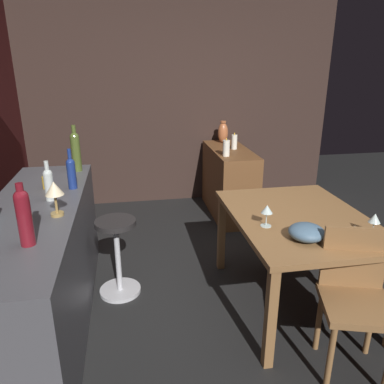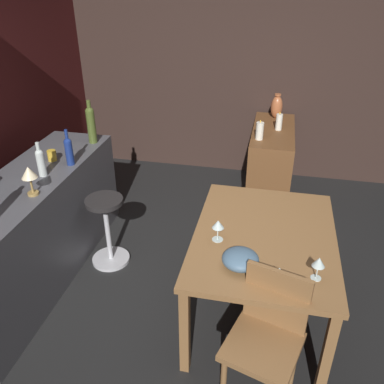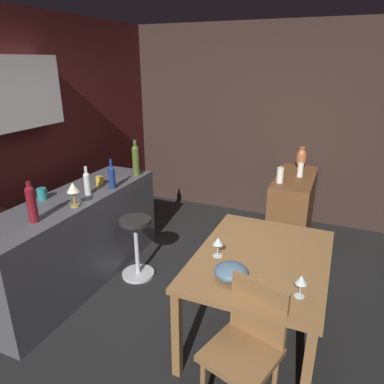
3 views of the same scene
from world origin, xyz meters
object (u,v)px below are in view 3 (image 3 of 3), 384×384
Objects in this scene: wine_glass_right at (301,280)px; pillar_candle_tall at (300,170)px; chair_near_window at (247,345)px; cup_mustard at (100,181)px; wine_glass_center at (218,242)px; fruit_bowl at (231,272)px; pillar_candle_short at (280,175)px; vase_copper at (301,158)px; wine_bottle_ruby at (31,202)px; wine_bottle_clear at (87,182)px; wine_glass_left at (261,284)px; wine_bottle_cobalt at (112,176)px; sideboard_cabinet at (292,208)px; wine_bottle_olive at (136,159)px; cup_teal at (42,194)px; counter_lamp at (73,189)px; bar_stool at (137,246)px; dining_table at (261,266)px.

pillar_candle_tall is at bearing 7.36° from wine_glass_right.
cup_mustard is at bearing 58.97° from chair_near_window.
wine_glass_right is at bearing -112.36° from wine_glass_center.
pillar_candle_short reaches higher than fruit_bowl.
wine_glass_right is 2.64m from vase_copper.
wine_glass_right is 2.09m from wine_bottle_ruby.
wine_bottle_clear is (0.58, 1.63, 0.23)m from fruit_bowl.
wine_bottle_cobalt reaches higher than wine_glass_left.
sideboard_cabinet is 3.97× the size of vase_copper.
wine_bottle_ruby is (-0.33, 1.45, 0.21)m from wine_glass_center.
fruit_bowl is at bearing -118.33° from wine_bottle_cobalt.
wine_bottle_clear is 2.67m from vase_copper.
cup_teal is at bearing 157.56° from wine_bottle_olive.
vase_copper is (2.69, -1.75, -0.12)m from wine_bottle_ruby.
sideboard_cabinet is at bearing -3.01° from fruit_bowl.
cup_teal reaches higher than fruit_bowl.
wine_bottle_cobalt is 0.53m from counter_lamp.
vase_copper is at bearing -35.57° from bar_stool.
cup_mustard is (1.00, 1.93, 0.10)m from wine_glass_left.
pillar_candle_short is 0.73× the size of vase_copper.
wine_glass_right is 0.78× the size of pillar_candle_tall.
dining_table is at bearing -68.19° from wine_glass_center.
fruit_bowl is 1.02× the size of counter_lamp.
chair_near_window is at bearing -121.03° from cup_mustard.
pillar_candle_tall is 0.36m from pillar_candle_short.
pillar_candle_tall is at bearing -9.76° from wine_glass_center.
wine_glass_left is 2.18m from cup_mustard.
chair_near_window is at bearing -144.43° from wine_glass_center.
cup_teal is (0.07, 1.76, 0.10)m from wine_glass_center.
wine_bottle_ruby is at bearing -179.79° from wine_bottle_clear.
fruit_bowl is at bearing -121.01° from bar_stool.
wine_bottle_clear is 1.25× the size of counter_lamp.
sideboard_cabinet is 5.46× the size of pillar_candle_short.
bar_stool is at bearing 144.43° from vase_copper.
chair_near_window reaches higher than wine_glass_left.
wine_glass_center is at bearing 111.81° from dining_table.
chair_near_window is 8.25× the size of cup_mustard.
pillar_candle_tall reaches higher than cup_teal.
cup_teal is (-0.51, 0.43, -0.08)m from wine_bottle_cobalt.
wine_glass_left is at bearing -122.29° from fruit_bowl.
vase_copper is at bearing -35.78° from counter_lamp.
cup_mustard is (1.14, 1.90, 0.45)m from chair_near_window.
fruit_bowl reaches higher than sideboard_cabinet.
wine_glass_left is at bearing -129.45° from wine_bottle_olive.
chair_near_window is 3.95× the size of counter_lamp.
wine_glass_left is at bearing -101.71° from cup_teal.
cup_teal reaches higher than wine_glass_center.
wine_bottle_ruby is 1.40m from wine_bottle_olive.
sideboard_cabinet is 0.50m from pillar_candle_tall.
sideboard_cabinet is 7.64× the size of wine_glass_left.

